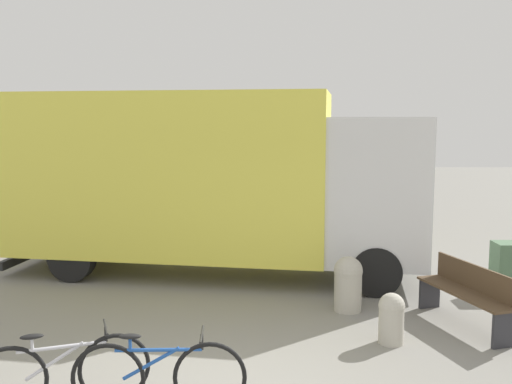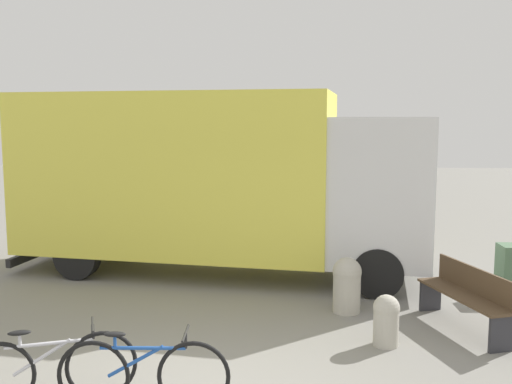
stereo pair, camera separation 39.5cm
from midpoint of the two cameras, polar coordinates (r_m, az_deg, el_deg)
The scene contains 7 objects.
delivery_truck at distance 10.58m, azimuth -5.68°, elevation 1.49°, with size 7.81×3.33×3.35m.
park_bench at distance 8.51m, azimuth 19.20°, elevation -9.41°, with size 0.89×1.76×0.85m.
bicycle_near at distance 6.24m, azimuth -20.56°, elevation -16.60°, with size 1.63×0.66×0.82m.
bicycle_middle at distance 5.92m, azimuth -11.69°, elevation -17.61°, with size 1.71×0.44×0.82m.
bollard_near_bench at distance 7.63m, azimuth 11.92°, elevation -12.11°, with size 0.34×0.34×0.66m.
bollard_far_bench at distance 8.73m, azimuth 7.90°, elevation -8.92°, with size 0.43×0.43×0.83m.
utility_box at distance 10.38m, azimuth 23.25°, elevation -6.97°, with size 0.61×0.44×0.85m.
Camera 1 is at (0.53, -5.16, 2.85)m, focal length 40.00 mm.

